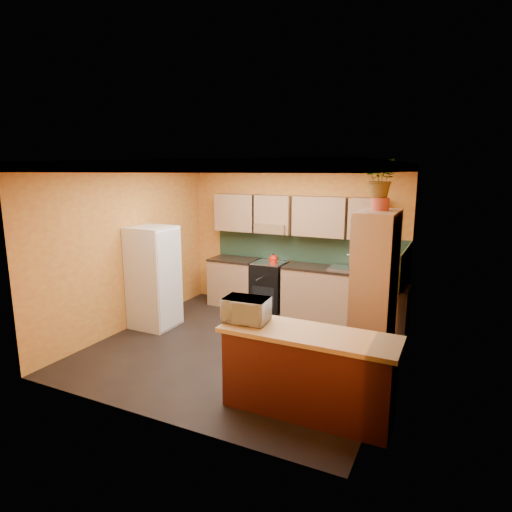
# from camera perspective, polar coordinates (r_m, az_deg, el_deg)

# --- Properties ---
(room_shell) EXTENTS (4.24, 4.24, 2.72)m
(room_shell) POSITION_cam_1_polar(r_m,az_deg,el_deg) (6.29, -0.51, 6.69)
(room_shell) COLOR black
(room_shell) RESTS_ON ground
(base_cabinets_back) EXTENTS (3.65, 0.60, 0.88)m
(base_cabinets_back) POSITION_cam_1_polar(r_m,az_deg,el_deg) (7.88, 5.97, -4.61)
(base_cabinets_back) COLOR #A47256
(base_cabinets_back) RESTS_ON ground
(countertop_back) EXTENTS (3.65, 0.62, 0.04)m
(countertop_back) POSITION_cam_1_polar(r_m,az_deg,el_deg) (7.77, 6.04, -1.35)
(countertop_back) COLOR black
(countertop_back) RESTS_ON base_cabinets_back
(stove) EXTENTS (0.58, 0.58, 0.91)m
(stove) POSITION_cam_1_polar(r_m,az_deg,el_deg) (8.10, 1.80, -4.00)
(stove) COLOR black
(stove) RESTS_ON ground
(kettle) EXTENTS (0.22, 0.22, 0.18)m
(kettle) POSITION_cam_1_polar(r_m,az_deg,el_deg) (7.89, 2.34, -0.35)
(kettle) COLOR #B31C0B
(kettle) RESTS_ON stove
(sink) EXTENTS (0.48, 0.40, 0.03)m
(sink) POSITION_cam_1_polar(r_m,az_deg,el_deg) (7.54, 11.60, -1.63)
(sink) COLOR silver
(sink) RESTS_ON countertop_back
(base_cabinets_right) EXTENTS (0.60, 0.80, 0.88)m
(base_cabinets_right) POSITION_cam_1_polar(r_m,az_deg,el_deg) (6.90, 16.28, -7.36)
(base_cabinets_right) COLOR #A47256
(base_cabinets_right) RESTS_ON ground
(countertop_right) EXTENTS (0.62, 0.80, 0.04)m
(countertop_right) POSITION_cam_1_polar(r_m,az_deg,el_deg) (6.77, 16.50, -3.67)
(countertop_right) COLOR black
(countertop_right) RESTS_ON base_cabinets_right
(fridge) EXTENTS (0.68, 0.66, 1.70)m
(fridge) POSITION_cam_1_polar(r_m,az_deg,el_deg) (7.33, -13.50, -2.77)
(fridge) COLOR white
(fridge) RESTS_ON ground
(pantry) EXTENTS (0.48, 0.90, 2.10)m
(pantry) POSITION_cam_1_polar(r_m,az_deg,el_deg) (5.83, 15.54, -4.50)
(pantry) COLOR #A47256
(pantry) RESTS_ON ground
(fern_pot) EXTENTS (0.22, 0.22, 0.16)m
(fern_pot) POSITION_cam_1_polar(r_m,az_deg,el_deg) (5.68, 16.24, 6.66)
(fern_pot) COLOR #AF3E2A
(fern_pot) RESTS_ON pantry
(fern) EXTENTS (0.45, 0.40, 0.48)m
(fern) POSITION_cam_1_polar(r_m,az_deg,el_deg) (5.67, 16.42, 9.89)
(fern) COLOR #A47256
(fern) RESTS_ON fern_pot
(breakfast_bar) EXTENTS (1.80, 0.55, 0.88)m
(breakfast_bar) POSITION_cam_1_polar(r_m,az_deg,el_deg) (4.81, 6.86, -15.45)
(breakfast_bar) COLOR #501612
(breakfast_bar) RESTS_ON ground
(bar_top) EXTENTS (1.90, 0.65, 0.05)m
(bar_top) POSITION_cam_1_polar(r_m,az_deg,el_deg) (4.62, 7.00, -10.30)
(bar_top) COLOR tan
(bar_top) RESTS_ON breakfast_bar
(microwave) EXTENTS (0.52, 0.37, 0.27)m
(microwave) POSITION_cam_1_polar(r_m,az_deg,el_deg) (4.83, -1.32, -7.17)
(microwave) COLOR white
(microwave) RESTS_ON bar_top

